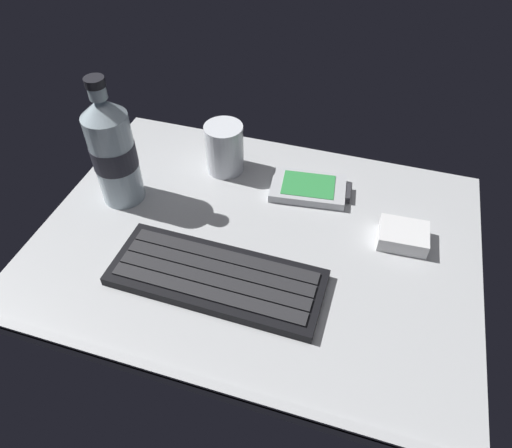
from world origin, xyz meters
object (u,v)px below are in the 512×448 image
(water_bottle, at_px, (113,151))
(charger_block, at_px, (403,236))
(juice_cup, at_px, (225,150))
(handheld_device, at_px, (309,188))
(keyboard, at_px, (216,277))

(water_bottle, bearing_deg, charger_block, 3.88)
(charger_block, bearing_deg, water_bottle, -176.12)
(juice_cup, distance_m, water_bottle, 0.18)
(water_bottle, bearing_deg, handheld_device, 19.10)
(water_bottle, xyz_separation_m, charger_block, (0.44, 0.03, -0.08))
(keyboard, distance_m, charger_block, 0.28)
(juice_cup, bearing_deg, water_bottle, -139.01)
(juice_cup, bearing_deg, handheld_device, -6.43)
(handheld_device, bearing_deg, keyboard, -110.32)
(handheld_device, xyz_separation_m, juice_cup, (-0.15, 0.02, 0.03))
(handheld_device, relative_size, water_bottle, 0.64)
(water_bottle, distance_m, charger_block, 0.45)
(juice_cup, xyz_separation_m, charger_block, (0.31, -0.09, -0.03))
(keyboard, relative_size, water_bottle, 1.40)
(juice_cup, distance_m, charger_block, 0.32)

